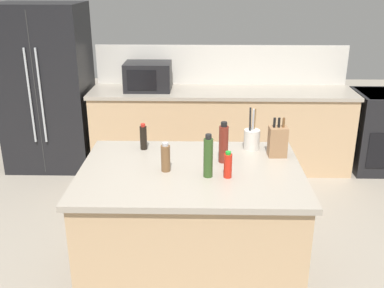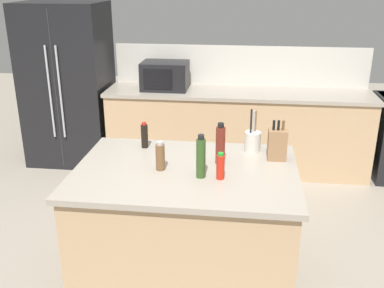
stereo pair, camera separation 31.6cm
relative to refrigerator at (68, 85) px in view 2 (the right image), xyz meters
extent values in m
plane|color=gray|center=(1.72, -2.25, -0.94)|extent=(14.00, 14.00, 0.00)
cube|color=tan|center=(2.02, -0.05, -0.49)|extent=(2.96, 0.62, 0.90)
cube|color=#9E9384|center=(2.02, -0.05, -0.02)|extent=(3.00, 0.66, 0.04)
cube|color=beige|center=(2.02, 0.27, 0.23)|extent=(2.96, 0.03, 0.46)
cube|color=tan|center=(1.72, -2.25, -0.49)|extent=(1.45, 1.02, 0.90)
cube|color=#9E9384|center=(1.72, -2.25, -0.02)|extent=(1.51, 1.08, 0.04)
cube|color=black|center=(0.00, 0.00, 0.00)|extent=(0.96, 0.72, 1.89)
cube|color=#2D2D2D|center=(0.00, -0.36, 0.00)|extent=(0.01, 0.00, 1.79)
cylinder|color=#ADB2B7|center=(-0.06, -0.38, 0.00)|extent=(0.02, 0.02, 1.04)
cylinder|color=#ADB2B7|center=(0.06, -0.38, 0.00)|extent=(0.02, 0.02, 1.04)
cube|color=black|center=(1.18, -0.05, 0.15)|extent=(0.52, 0.38, 0.31)
cube|color=black|center=(1.13, -0.24, 0.15)|extent=(0.32, 0.01, 0.22)
cube|color=#936B47|center=(2.34, -2.00, 0.11)|extent=(0.13, 0.11, 0.22)
cylinder|color=black|center=(2.30, -2.00, 0.25)|extent=(0.02, 0.02, 0.07)
cylinder|color=black|center=(2.34, -2.00, 0.25)|extent=(0.02, 0.02, 0.07)
cylinder|color=brown|center=(2.37, -2.00, 0.25)|extent=(0.02, 0.02, 0.07)
cylinder|color=beige|center=(2.17, -1.86, 0.07)|extent=(0.12, 0.12, 0.15)
cylinder|color=olive|center=(2.18, -1.85, 0.23)|extent=(0.01, 0.05, 0.18)
cylinder|color=black|center=(2.15, -1.86, 0.23)|extent=(0.01, 0.05, 0.18)
cylinder|color=#B2B2B7|center=(2.17, -1.88, 0.23)|extent=(0.01, 0.03, 0.18)
cylinder|color=#2D4C1E|center=(1.83, -2.36, 0.13)|extent=(0.06, 0.06, 0.26)
cylinder|color=black|center=(1.83, -2.36, 0.27)|extent=(0.04, 0.04, 0.03)
cylinder|color=brown|center=(1.55, -2.28, 0.09)|extent=(0.06, 0.06, 0.18)
cylinder|color=#B2B2B7|center=(1.55, -2.28, 0.19)|extent=(0.04, 0.04, 0.02)
cylinder|color=red|center=(1.96, -2.37, 0.08)|extent=(0.05, 0.05, 0.16)
cylinder|color=green|center=(1.96, -2.37, 0.17)|extent=(0.03, 0.03, 0.02)
cylinder|color=maroon|center=(1.94, -2.11, 0.13)|extent=(0.07, 0.07, 0.26)
cylinder|color=black|center=(1.94, -2.11, 0.27)|extent=(0.04, 0.04, 0.03)
cylinder|color=black|center=(1.35, -1.88, 0.09)|extent=(0.05, 0.05, 0.18)
cylinder|color=#B22319|center=(1.35, -1.88, 0.19)|extent=(0.03, 0.03, 0.02)
camera|label=1|loc=(1.78, -5.03, 1.24)|focal=42.00mm
camera|label=2|loc=(2.10, -5.01, 1.24)|focal=42.00mm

